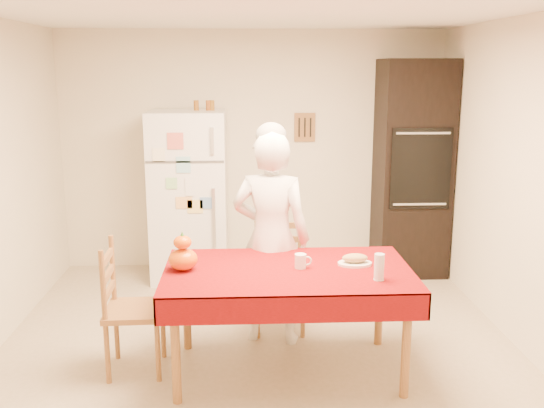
{
  "coord_description": "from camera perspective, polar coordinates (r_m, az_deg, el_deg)",
  "views": [
    {
      "loc": [
        -0.1,
        -4.14,
        2.12
      ],
      "look_at": [
        0.11,
        0.2,
        1.13
      ],
      "focal_mm": 40.0,
      "sensor_mm": 36.0,
      "label": 1
    }
  ],
  "objects": [
    {
      "name": "floor",
      "position": [
        4.65,
        -1.24,
        -14.36
      ],
      "size": [
        4.5,
        4.5,
        0.0
      ],
      "primitive_type": "plane",
      "color": "tan",
      "rests_on": "ground"
    },
    {
      "name": "room_shell",
      "position": [
        4.17,
        -1.34,
        5.93
      ],
      "size": [
        4.02,
        4.52,
        2.51
      ],
      "color": "beige",
      "rests_on": "ground"
    },
    {
      "name": "refrigerator",
      "position": [
        6.17,
        -7.79,
        0.78
      ],
      "size": [
        0.75,
        0.74,
        1.7
      ],
      "color": "white",
      "rests_on": "floor"
    },
    {
      "name": "oven_cabinet",
      "position": [
        6.39,
        13.04,
        3.26
      ],
      "size": [
        0.7,
        0.62,
        2.2
      ],
      "color": "black",
      "rests_on": "floor"
    },
    {
      "name": "dining_table",
      "position": [
        4.21,
        1.49,
        -7.03
      ],
      "size": [
        1.7,
        1.0,
        0.76
      ],
      "color": "brown",
      "rests_on": "floor"
    },
    {
      "name": "chair_far",
      "position": [
        5.0,
        0.66,
        -6.03
      ],
      "size": [
        0.42,
        0.4,
        0.95
      ],
      "rotation": [
        0.0,
        0.0,
        -0.01
      ],
      "color": "brown",
      "rests_on": "floor"
    },
    {
      "name": "chair_left",
      "position": [
        4.41,
        -13.66,
        -9.05
      ],
      "size": [
        0.41,
        0.43,
        0.95
      ],
      "rotation": [
        0.0,
        0.0,
        1.6
      ],
      "color": "brown",
      "rests_on": "floor"
    },
    {
      "name": "seated_woman",
      "position": [
        4.66,
        -0.08,
        -3.26
      ],
      "size": [
        0.69,
        0.54,
        1.66
      ],
      "primitive_type": "imported",
      "rotation": [
        0.0,
        0.0,
        2.89
      ],
      "color": "white",
      "rests_on": "floor"
    },
    {
      "name": "coffee_mug",
      "position": [
        4.19,
        2.7,
        -5.39
      ],
      "size": [
        0.08,
        0.08,
        0.1
      ],
      "primitive_type": "cylinder",
      "color": "white",
      "rests_on": "dining_table"
    },
    {
      "name": "pumpkin_lower",
      "position": [
        4.19,
        -8.37,
        -5.17
      ],
      "size": [
        0.2,
        0.2,
        0.15
      ],
      "primitive_type": "ellipsoid",
      "color": "#D14404",
      "rests_on": "dining_table"
    },
    {
      "name": "pumpkin_upper",
      "position": [
        4.16,
        -8.43,
        -3.58
      ],
      "size": [
        0.12,
        0.12,
        0.09
      ],
      "primitive_type": "ellipsoid",
      "color": "#D45605",
      "rests_on": "pumpkin_lower"
    },
    {
      "name": "wine_glass",
      "position": [
        4.01,
        10.05,
        -5.86
      ],
      "size": [
        0.07,
        0.07,
        0.18
      ],
      "primitive_type": "cylinder",
      "color": "silver",
      "rests_on": "dining_table"
    },
    {
      "name": "bread_plate",
      "position": [
        4.31,
        7.8,
        -5.57
      ],
      "size": [
        0.24,
        0.24,
        0.02
      ],
      "primitive_type": "cylinder",
      "color": "white",
      "rests_on": "dining_table"
    },
    {
      "name": "bread_loaf",
      "position": [
        4.3,
        7.81,
        -5.06
      ],
      "size": [
        0.18,
        0.1,
        0.06
      ],
      "primitive_type": "ellipsoid",
      "color": "tan",
      "rests_on": "bread_plate"
    },
    {
      "name": "spice_jar_left",
      "position": [
        6.09,
        -7.14,
        9.2
      ],
      "size": [
        0.05,
        0.05,
        0.1
      ],
      "primitive_type": "cylinder",
      "color": "brown",
      "rests_on": "refrigerator"
    },
    {
      "name": "spice_jar_mid",
      "position": [
        6.09,
        -6.01,
        9.22
      ],
      "size": [
        0.05,
        0.05,
        0.1
      ],
      "primitive_type": "cylinder",
      "color": "brown",
      "rests_on": "refrigerator"
    },
    {
      "name": "spice_jar_right",
      "position": [
        6.08,
        -5.67,
        9.23
      ],
      "size": [
        0.05,
        0.05,
        0.1
      ],
      "primitive_type": "cylinder",
      "color": "brown",
      "rests_on": "refrigerator"
    }
  ]
}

